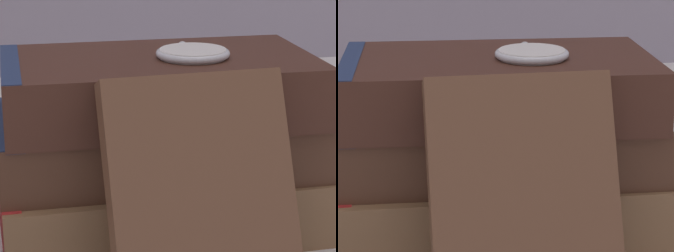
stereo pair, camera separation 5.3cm
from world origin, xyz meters
The scene contains 7 objects.
ground_plane centered at (0.00, 0.00, 0.00)m, with size 3.00×3.00×0.00m, color silver.
book_flat_bottom centered at (0.04, 0.00, 0.02)m, with size 0.24×0.15×0.05m.
book_flat_middle centered at (0.03, 0.00, 0.06)m, with size 0.23×0.14×0.04m.
book_flat_top centered at (0.03, -0.01, 0.10)m, with size 0.22×0.14×0.04m.
book_leaning_front centered at (0.03, -0.11, 0.06)m, with size 0.11×0.07×0.13m.
pocket_watch centered at (0.06, -0.01, 0.13)m, with size 0.05×0.05×0.01m.
reading_glasses centered at (0.00, 0.15, 0.00)m, with size 0.10×0.06×0.00m.
Camera 2 is at (-0.05, -0.53, 0.24)m, focal length 85.00 mm.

